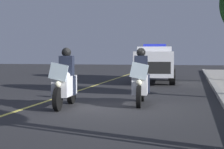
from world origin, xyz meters
The scene contains 5 objects.
ground_plane centered at (0.00, 0.00, 0.00)m, with size 80.00×80.00×0.00m, color #28282B.
lane_stripe_center centered at (0.00, -2.19, 0.00)m, with size 48.00×0.12×0.01m, color #E0D14C.
police_motorcycle_lead_left centered at (0.27, -1.16, 0.70)m, with size 2.14×0.62×1.72m.
police_motorcycle_lead_right centered at (-0.76, 0.88, 0.70)m, with size 2.14×0.62×1.72m.
police_suv centered at (-9.36, 0.45, 1.07)m, with size 5.03×2.37×2.05m.
Camera 1 is at (10.32, 2.41, 1.55)m, focal length 59.22 mm.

